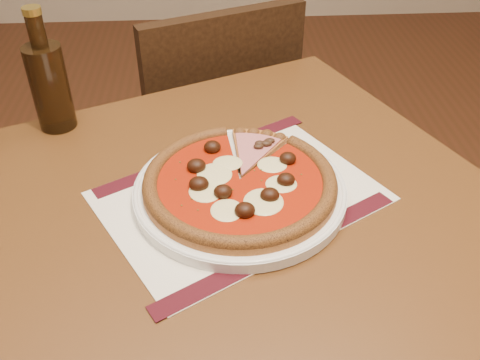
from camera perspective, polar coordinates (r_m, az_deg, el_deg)
name	(u,v)px	position (r m, az deg, el deg)	size (l,w,h in m)	color
table	(241,249)	(0.90, 0.08, -7.42)	(1.05, 1.05, 0.75)	brown
chair_far	(211,131)	(1.49, -3.13, 5.25)	(0.53, 0.53, 0.86)	black
placemat	(240,196)	(0.84, -0.01, -1.74)	(0.41, 0.29, 0.00)	white
plate	(240,191)	(0.84, -0.01, -1.21)	(0.33, 0.33, 0.02)	white
pizza	(240,181)	(0.82, -0.02, -0.15)	(0.30, 0.30, 0.04)	#AE6C2A
ham_slice	(262,152)	(0.90, 2.42, 3.00)	(0.10, 0.14, 0.02)	#AE6C2A
bottle	(49,83)	(1.03, -19.69, 9.70)	(0.07, 0.07, 0.23)	black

